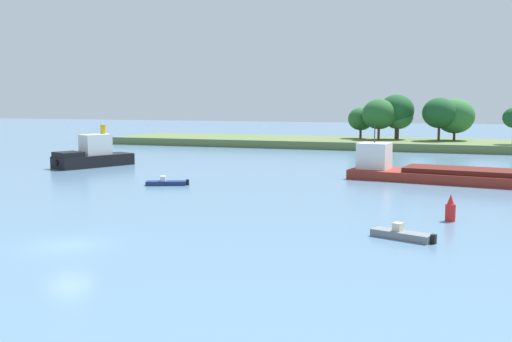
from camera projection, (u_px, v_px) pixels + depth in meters
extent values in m
plane|color=slate|center=(69.00, 246.00, 34.17)|extent=(400.00, 400.00, 0.00)
cube|color=#566B3D|center=(341.00, 143.00, 108.55)|extent=(85.49, 17.89, 1.36)
cylinder|color=#513823|center=(361.00, 134.00, 110.21)|extent=(0.44, 0.44, 1.74)
ellipsoid|color=#235B28|center=(361.00, 119.00, 109.88)|extent=(4.72, 4.72, 4.25)
cylinder|color=#513823|center=(379.00, 134.00, 106.35)|extent=(0.44, 0.44, 2.19)
ellipsoid|color=#235B28|center=(379.00, 114.00, 105.93)|extent=(6.00, 6.00, 5.40)
cylinder|color=#513823|center=(396.00, 132.00, 107.58)|extent=(0.44, 0.44, 2.73)
ellipsoid|color=#194C23|center=(396.00, 110.00, 107.12)|extent=(6.31, 6.31, 5.68)
cylinder|color=#513823|center=(398.00, 133.00, 107.61)|extent=(0.44, 0.44, 2.11)
ellipsoid|color=#2D6B33|center=(398.00, 116.00, 107.24)|extent=(5.38, 5.38, 4.84)
cylinder|color=#513823|center=(439.00, 134.00, 103.46)|extent=(0.44, 0.44, 2.50)
ellipsoid|color=#194C23|center=(440.00, 113.00, 103.03)|extent=(5.89, 5.89, 5.30)
cylinder|color=#513823|center=(454.00, 136.00, 104.75)|extent=(0.44, 0.44, 1.58)
ellipsoid|color=#2D6B33|center=(455.00, 116.00, 104.33)|extent=(6.80, 6.80, 6.12)
cube|color=maroon|center=(491.00, 180.00, 59.02)|extent=(28.88, 9.69, 0.99)
cube|color=#4F1812|center=(508.00, 173.00, 58.25)|extent=(20.34, 7.60, 0.50)
cube|color=white|center=(374.00, 156.00, 64.28)|extent=(3.62, 3.48, 2.80)
cylinder|color=#333338|center=(375.00, 135.00, 64.01)|extent=(0.12, 0.12, 1.80)
cube|color=navy|center=(166.00, 183.00, 58.62)|extent=(4.10, 2.54, 0.42)
cube|color=white|center=(163.00, 179.00, 58.55)|extent=(0.68, 0.73, 0.50)
cube|color=black|center=(188.00, 182.00, 58.70)|extent=(0.38, 0.40, 0.56)
cube|color=black|center=(94.00, 161.00, 75.20)|extent=(7.30, 10.58, 1.49)
cube|color=black|center=(68.00, 154.00, 72.53)|extent=(4.00, 3.85, 0.60)
cube|color=white|center=(95.00, 145.00, 75.18)|extent=(3.50, 4.13, 2.60)
cylinder|color=gold|center=(103.00, 129.00, 75.83)|extent=(0.70, 0.70, 1.20)
cylinder|color=black|center=(56.00, 163.00, 71.48)|extent=(0.76, 0.56, 0.70)
cube|color=slate|center=(402.00, 235.00, 35.84)|extent=(3.86, 2.34, 0.46)
cube|color=beige|center=(398.00, 227.00, 35.96)|extent=(0.66, 0.70, 0.50)
cube|color=black|center=(433.00, 239.00, 34.58)|extent=(0.37, 0.40, 0.56)
cylinder|color=red|center=(450.00, 213.00, 41.07)|extent=(0.70, 0.70, 1.20)
cone|color=red|center=(451.00, 199.00, 40.95)|extent=(0.49, 0.49, 0.70)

